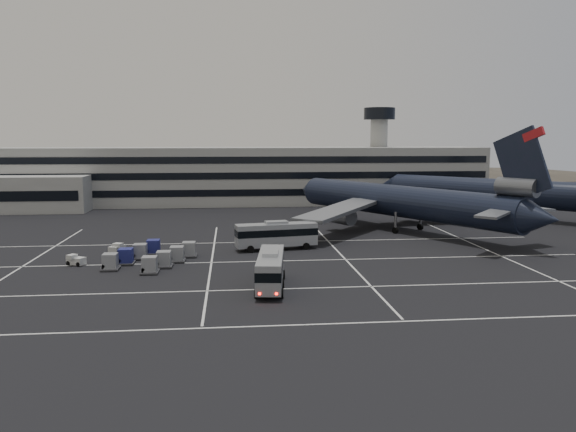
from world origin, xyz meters
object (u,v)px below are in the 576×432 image
object	(u,v)px
bus_near	(271,268)
uld_cluster	(152,255)
trijet_main	(402,201)
tug_a	(117,249)
bus_far	(276,234)

from	to	relation	value
bus_near	uld_cluster	size ratio (longest dim) A/B	0.81
trijet_main	tug_a	distance (m)	49.08
trijet_main	bus_far	bearing A→B (deg)	-177.90
bus_far	uld_cluster	bearing A→B (deg)	103.35
tug_a	uld_cluster	size ratio (longest dim) A/B	0.19
bus_near	tug_a	world-z (taller)	bus_near
trijet_main	uld_cluster	size ratio (longest dim) A/B	3.59
tug_a	uld_cluster	distance (m)	8.86
trijet_main	bus_near	world-z (taller)	trijet_main
trijet_main	tug_a	xyz separation A→B (m)	(-46.37, -15.42, -4.55)
bus_near	uld_cluster	xyz separation A→B (m)	(-14.68, 13.85, -1.23)
bus_far	uld_cluster	size ratio (longest dim) A/B	0.84
trijet_main	bus_far	world-z (taller)	trijet_main
trijet_main	bus_near	size ratio (longest dim) A/B	4.43
bus_near	bus_far	world-z (taller)	bus_far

